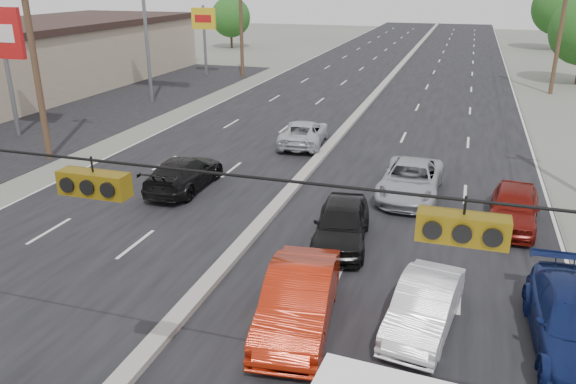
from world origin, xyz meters
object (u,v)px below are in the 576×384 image
tree_right_far (560,7)px  red_sedan (298,300)px  utility_pole_left_b (33,51)px  queue_car_c (411,180)px  queue_car_a (342,224)px  oncoming_far (304,133)px  pole_sign_mid (2,41)px  queue_car_e (513,207)px  tree_left_far (231,17)px  queue_car_b (424,307)px  pole_sign_far (204,24)px  utility_pole_left_c (241,17)px  utility_pole_right_c (562,23)px  oncoming_near (184,173)px

tree_right_far → red_sedan: 66.24m
utility_pole_left_b → queue_car_c: size_ratio=2.03×
queue_car_a → oncoming_far: 11.72m
pole_sign_mid → queue_car_e: bearing=-10.5°
tree_left_far → queue_car_e: bearing=-56.9°
red_sedan → queue_car_e: red_sedan is taller
tree_right_far → queue_car_c: 56.20m
tree_left_far → queue_car_e: size_ratio=1.49×
queue_car_b → queue_car_c: (-1.29, 9.10, 0.05)m
queue_car_b → pole_sign_far: bearing=130.8°
queue_car_b → queue_car_e: size_ratio=0.93×
utility_pole_left_c → queue_car_e: (20.90, -26.69, -4.41)m
red_sedan → oncoming_far: size_ratio=0.99×
tree_left_far → queue_car_a: tree_left_far is taller
utility_pole_left_c → tree_right_far: bearing=46.5°
utility_pole_right_c → oncoming_near: utility_pole_right_c is taller
utility_pole_left_c → oncoming_far: 22.50m
pole_sign_mid → queue_car_a: bearing=-21.6°
queue_car_c → oncoming_far: 8.42m
utility_pole_right_c → queue_car_c: bearing=-107.5°
tree_right_far → oncoming_near: 60.46m
queue_car_e → oncoming_near: (-12.68, -0.11, -0.03)m
utility_pole_right_c → pole_sign_mid: 36.80m
utility_pole_right_c → red_sedan: utility_pole_right_c is taller
tree_left_far → oncoming_near: (17.72, -46.80, -3.05)m
utility_pole_left_b → oncoming_near: (8.22, -1.80, -4.44)m
queue_car_e → utility_pole_right_c: bearing=87.5°
tree_right_far → utility_pole_right_c: bearing=-96.7°
queue_car_a → oncoming_near: (-7.28, 3.12, -0.05)m
tree_left_far → queue_car_a: bearing=-63.4°
utility_pole_left_c → pole_sign_mid: 22.46m
utility_pole_right_c → queue_car_b: bearing=-100.9°
utility_pole_left_c → oncoming_near: size_ratio=2.17×
utility_pole_right_c → queue_car_a: utility_pole_right_c is taller
queue_car_b → oncoming_near: size_ratio=0.83×
red_sedan → queue_car_b: red_sedan is taller
utility_pole_right_c → tree_right_far: size_ratio=1.23×
queue_car_a → queue_car_c: 5.31m
tree_left_far → oncoming_far: (20.60, -39.05, -3.07)m
tree_right_far → queue_car_a: tree_right_far is taller
utility_pole_left_c → tree_left_far: (-9.50, 20.00, -1.39)m
queue_car_a → queue_car_c: (1.68, 5.04, -0.03)m
pole_sign_far → utility_pole_left_c: bearing=0.0°
utility_pole_left_c → utility_pole_right_c: size_ratio=1.00×
utility_pole_left_b → oncoming_near: size_ratio=2.17×
utility_pole_left_b → oncoming_far: utility_pole_left_b is taller
utility_pole_left_c → queue_car_c: 30.55m
queue_car_a → queue_car_e: bearing=24.0°
utility_pole_left_b → tree_right_far: bearing=62.6°
oncoming_near → queue_car_a: bearing=155.9°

